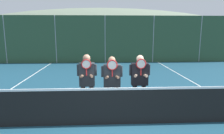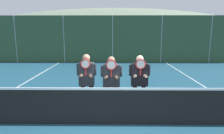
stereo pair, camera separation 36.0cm
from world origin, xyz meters
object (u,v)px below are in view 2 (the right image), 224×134
(player_center_right, at_px, (139,79))
(car_left_of_center, at_px, (108,48))
(player_leftmost, at_px, (87,79))
(car_center, at_px, (166,48))
(player_center_left, at_px, (111,80))
(car_far_left, at_px, (49,48))

(player_center_right, distance_m, car_left_of_center, 12.56)
(player_leftmost, bearing_deg, car_left_of_center, 89.08)
(car_left_of_center, xyz_separation_m, car_center, (5.34, 0.13, -0.00))
(car_left_of_center, bearing_deg, player_center_left, -87.64)
(player_center_left, height_order, car_left_of_center, same)
(player_center_left, height_order, car_far_left, car_far_left)
(player_center_right, distance_m, car_far_left, 13.85)
(player_center_left, xyz_separation_m, car_far_left, (-5.82, 12.23, -0.13))
(player_center_right, height_order, car_far_left, car_far_left)
(car_far_left, bearing_deg, player_leftmost, -67.36)
(player_leftmost, distance_m, car_left_of_center, 12.58)
(car_far_left, distance_m, car_center, 10.65)
(player_center_right, bearing_deg, player_leftmost, -176.84)
(player_leftmost, bearing_deg, car_center, 66.44)
(player_center_right, xyz_separation_m, car_center, (3.99, 12.62, -0.16))
(player_leftmost, height_order, car_left_of_center, player_leftmost)
(player_leftmost, bearing_deg, car_far_left, 112.64)
(car_left_of_center, bearing_deg, car_center, 1.36)
(player_center_left, xyz_separation_m, player_center_right, (0.83, 0.08, 0.02))
(player_center_left, xyz_separation_m, car_center, (4.82, 12.70, -0.14))
(player_center_left, relative_size, car_left_of_center, 0.36)
(player_leftmost, xyz_separation_m, car_far_left, (-5.10, 12.23, -0.16))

